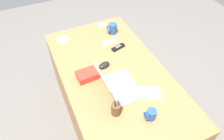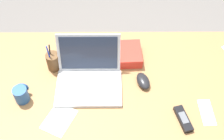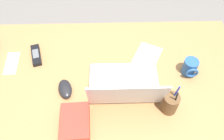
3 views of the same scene
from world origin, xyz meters
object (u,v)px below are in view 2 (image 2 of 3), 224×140
object	(u,v)px
snack_bag	(130,54)
laptop	(89,77)
cordless_phone	(183,119)
computer_mouse	(143,81)
pen_holder	(53,61)
coffee_mug_tall	(21,94)

from	to	relation	value
snack_bag	laptop	bearing A→B (deg)	-142.33
laptop	cordless_phone	distance (m)	0.51
computer_mouse	snack_bag	bearing A→B (deg)	92.47
laptop	cordless_phone	world-z (taller)	laptop
cordless_phone	computer_mouse	bearing A→B (deg)	128.48
computer_mouse	pen_holder	xyz separation A→B (m)	(-0.48, 0.11, 0.03)
computer_mouse	cordless_phone	xyz separation A→B (m)	(0.18, -0.22, -0.01)
pen_holder	snack_bag	size ratio (longest dim) A/B	1.05
computer_mouse	snack_bag	world-z (taller)	snack_bag
coffee_mug_tall	cordless_phone	distance (m)	0.80
coffee_mug_tall	cordless_phone	bearing A→B (deg)	-9.07
cordless_phone	snack_bag	bearing A→B (deg)	120.54
cordless_phone	snack_bag	world-z (taller)	snack_bag
computer_mouse	snack_bag	size ratio (longest dim) A/B	0.65
pen_holder	laptop	bearing A→B (deg)	-26.98
computer_mouse	pen_holder	bearing A→B (deg)	150.97
computer_mouse	pen_holder	distance (m)	0.49
laptop	coffee_mug_tall	world-z (taller)	laptop
laptop	coffee_mug_tall	distance (m)	0.35
computer_mouse	cordless_phone	distance (m)	0.28
laptop	coffee_mug_tall	size ratio (longest dim) A/B	3.95
computer_mouse	cordless_phone	world-z (taller)	computer_mouse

